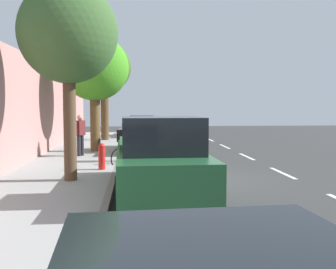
% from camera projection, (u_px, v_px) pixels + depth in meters
% --- Properties ---
extents(ground, '(60.24, 60.24, 0.00)m').
position_uv_depth(ground, '(188.00, 180.00, 11.85)').
color(ground, '#353535').
extents(sidewalk, '(3.12, 37.65, 0.17)m').
position_uv_depth(sidewalk, '(56.00, 179.00, 11.53)').
color(sidewalk, '#949997').
rests_on(sidewalk, ground).
extents(curb_edge, '(0.16, 37.65, 0.17)m').
position_uv_depth(curb_edge, '(114.00, 178.00, 11.67)').
color(curb_edge, gray).
rests_on(curb_edge, ground).
extents(lane_stripe_centre, '(0.14, 35.80, 0.01)m').
position_uv_depth(lane_stripe_centre, '(283.00, 173.00, 13.04)').
color(lane_stripe_centre, white).
rests_on(lane_stripe_centre, ground).
extents(lane_stripe_bike_edge, '(0.12, 37.65, 0.01)m').
position_uv_depth(lane_stripe_bike_edge, '(164.00, 180.00, 11.80)').
color(lane_stripe_bike_edge, white).
rests_on(lane_stripe_bike_edge, ground).
extents(parked_sedan_dark_blue_nearest, '(1.89, 4.43, 1.52)m').
position_uv_depth(parked_sedan_dark_blue_nearest, '(142.00, 127.00, 26.88)').
color(parked_sedan_dark_blue_nearest, navy).
rests_on(parked_sedan_dark_blue_nearest, ground).
extents(parked_sedan_silver_second, '(1.92, 4.44, 1.52)m').
position_uv_depth(parked_sedan_silver_second, '(143.00, 137.00, 18.09)').
color(parked_sedan_silver_second, '#B7BABF').
rests_on(parked_sedan_silver_second, ground).
extents(parked_pickup_green_mid, '(2.15, 5.36, 1.95)m').
position_uv_depth(parked_pickup_green_mid, '(159.00, 160.00, 9.57)').
color(parked_pickup_green_mid, '#1E512D').
rests_on(parked_pickup_green_mid, ground).
extents(bicycle_at_curb, '(1.38, 1.17, 0.78)m').
position_uv_depth(bicycle_at_curb, '(131.00, 156.00, 14.25)').
color(bicycle_at_curb, black).
rests_on(bicycle_at_curb, ground).
extents(cyclist_with_backpack, '(0.55, 0.54, 1.62)m').
position_uv_depth(cyclist_with_backpack, '(125.00, 139.00, 14.61)').
color(cyclist_with_backpack, '#C6B284').
rests_on(cyclist_with_backpack, ground).
extents(street_tree_near_cyclist, '(3.12, 3.12, 5.72)m').
position_uv_depth(street_tree_near_cyclist, '(104.00, 68.00, 23.36)').
color(street_tree_near_cyclist, '#4E3820').
rests_on(street_tree_near_cyclist, sidewalk).
extents(street_tree_mid_block, '(3.01, 3.01, 5.11)m').
position_uv_depth(street_tree_mid_block, '(95.00, 69.00, 17.64)').
color(street_tree_mid_block, brown).
rests_on(street_tree_mid_block, sidewalk).
extents(street_tree_far_end, '(2.64, 2.64, 5.29)m').
position_uv_depth(street_tree_far_end, '(68.00, 35.00, 10.65)').
color(street_tree_far_end, brown).
rests_on(street_tree_far_end, sidewalk).
extents(pedestrian_on_phone, '(0.39, 0.55, 1.66)m').
position_uv_depth(pedestrian_on_phone, '(80.00, 133.00, 16.11)').
color(pedestrian_on_phone, black).
rests_on(pedestrian_on_phone, sidewalk).
extents(fire_hydrant, '(0.22, 0.22, 0.84)m').
position_uv_depth(fire_hydrant, '(102.00, 156.00, 12.73)').
color(fire_hydrant, red).
rests_on(fire_hydrant, sidewalk).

